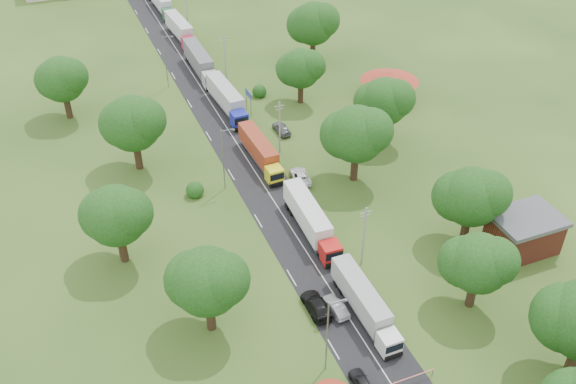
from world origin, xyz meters
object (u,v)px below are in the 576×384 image
car_lane_front (362,383)px  car_lane_mid (335,307)px  truck_0 (364,302)px  info_sign (248,97)px

car_lane_front → car_lane_mid: bearing=-100.0°
car_lane_mid → truck_0: bearing=143.5°
info_sign → car_lane_mid: 48.45m
truck_0 → car_lane_mid: truck_0 is taller
car_lane_front → car_lane_mid: (2.00, 10.50, 0.04)m
car_lane_mid → info_sign: bearing=-102.6°
info_sign → truck_0: bearing=-94.0°
car_lane_front → car_lane_mid: car_lane_mid is taller
info_sign → car_lane_front: 59.12m
truck_0 → car_lane_front: truck_0 is taller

